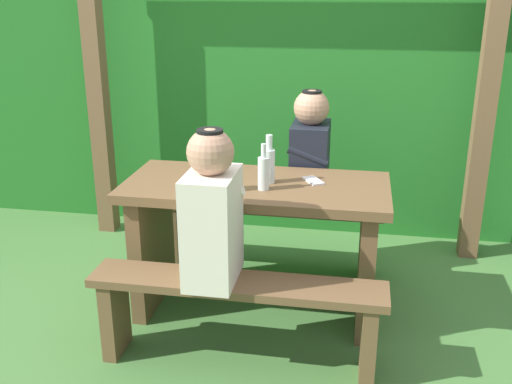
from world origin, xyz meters
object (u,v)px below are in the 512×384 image
(person_white_shirt, at_px, (212,213))
(bottle_left, at_px, (269,163))
(bench_near, at_px, (237,305))
(bench_far, at_px, (270,222))
(drinking_glass, at_px, (234,181))
(bottle_right, at_px, (264,172))
(cell_phone, at_px, (313,181))
(picnic_table, at_px, (256,226))
(person_black_coat, at_px, (310,154))

(person_white_shirt, height_order, bottle_left, person_white_shirt)
(bench_near, relative_size, bench_far, 1.00)
(drinking_glass, distance_m, bottle_left, 0.22)
(bottle_left, bearing_deg, person_white_shirt, -108.02)
(bottle_right, xyz_separation_m, cell_phone, (0.24, 0.17, -0.09))
(picnic_table, xyz_separation_m, bench_near, (0.00, -0.52, -0.19))
(cell_phone, bearing_deg, bottle_right, -175.12)
(bench_far, height_order, person_white_shirt, person_white_shirt)
(bottle_left, relative_size, bottle_right, 1.07)
(cell_phone, bearing_deg, bottle_left, 162.99)
(bottle_right, height_order, cell_phone, bottle_right)
(drinking_glass, relative_size, cell_phone, 0.65)
(picnic_table, relative_size, person_white_shirt, 1.95)
(bottle_right, distance_m, cell_phone, 0.31)
(picnic_table, distance_m, drinking_glass, 0.33)
(person_white_shirt, relative_size, bottle_left, 2.78)
(person_white_shirt, distance_m, person_black_coat, 1.09)
(picnic_table, distance_m, person_white_shirt, 0.59)
(bench_far, bearing_deg, picnic_table, -90.00)
(bench_far, relative_size, bottle_left, 5.41)
(bench_far, height_order, bottle_right, bottle_right)
(bench_far, bearing_deg, bottle_right, -84.81)
(drinking_glass, height_order, cell_phone, drinking_glass)
(picnic_table, relative_size, bottle_left, 5.41)
(bench_near, height_order, bench_far, same)
(bench_near, relative_size, drinking_glass, 15.44)
(bench_near, relative_size, person_white_shirt, 1.95)
(bench_far, bearing_deg, person_black_coat, -0.79)
(bottle_left, distance_m, bottle_right, 0.12)
(bench_near, bearing_deg, drinking_glass, 102.86)
(bench_near, relative_size, person_black_coat, 1.95)
(drinking_glass, height_order, bottle_left, bottle_left)
(bench_far, xyz_separation_m, person_white_shirt, (-0.11, -1.03, 0.46))
(bench_far, distance_m, person_black_coat, 0.52)
(person_white_shirt, xyz_separation_m, cell_phone, (0.41, 0.59, -0.02))
(person_white_shirt, bearing_deg, picnic_table, 77.98)
(drinking_glass, relative_size, bottle_right, 0.38)
(bench_near, bearing_deg, bottle_left, 83.12)
(bottle_right, bearing_deg, bottle_left, 85.12)
(person_white_shirt, xyz_separation_m, person_black_coat, (0.35, 1.03, 0.00))
(bench_near, bearing_deg, bottle_right, 82.58)
(bottle_left, bearing_deg, picnic_table, -160.69)
(person_black_coat, xyz_separation_m, drinking_glass, (-0.33, -0.64, 0.02))
(bottle_right, bearing_deg, cell_phone, 34.97)
(bench_near, xyz_separation_m, cell_phone, (0.30, 0.59, 0.44))
(person_black_coat, distance_m, cell_phone, 0.44)
(bench_near, bearing_deg, cell_phone, 63.48)
(picnic_table, height_order, cell_phone, cell_phone)
(person_black_coat, relative_size, bottle_right, 2.98)
(person_black_coat, height_order, cell_phone, person_black_coat)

